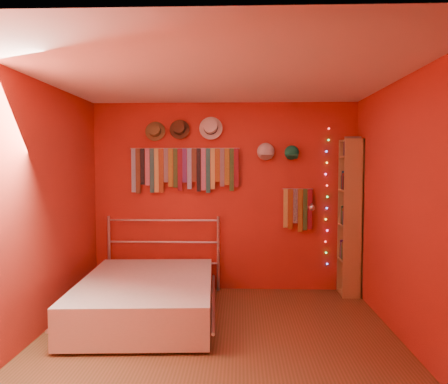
# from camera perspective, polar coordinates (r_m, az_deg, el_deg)

# --- Properties ---
(ground) EXTENTS (3.50, 3.50, 0.00)m
(ground) POSITION_cam_1_polar(r_m,az_deg,el_deg) (4.41, -0.85, -18.78)
(ground) COLOR brown
(ground) RESTS_ON ground
(back_wall) EXTENTS (3.50, 0.02, 2.50)m
(back_wall) POSITION_cam_1_polar(r_m,az_deg,el_deg) (5.84, 0.03, -0.62)
(back_wall) COLOR maroon
(back_wall) RESTS_ON ground
(right_wall) EXTENTS (0.02, 3.50, 2.50)m
(right_wall) POSITION_cam_1_polar(r_m,az_deg,el_deg) (4.37, 22.72, -2.29)
(right_wall) COLOR maroon
(right_wall) RESTS_ON ground
(left_wall) EXTENTS (0.02, 3.50, 2.50)m
(left_wall) POSITION_cam_1_polar(r_m,az_deg,el_deg) (4.54, -23.53, -2.11)
(left_wall) COLOR maroon
(left_wall) RESTS_ON ground
(ceiling) EXTENTS (3.50, 3.50, 0.02)m
(ceiling) POSITION_cam_1_polar(r_m,az_deg,el_deg) (4.16, -0.89, 15.00)
(ceiling) COLOR white
(ceiling) RESTS_ON back_wall
(tie_rack) EXTENTS (1.45, 0.03, 0.60)m
(tie_rack) POSITION_cam_1_polar(r_m,az_deg,el_deg) (5.80, -5.26, 3.19)
(tie_rack) COLOR silver
(tie_rack) RESTS_ON back_wall
(small_tie_rack) EXTENTS (0.40, 0.03, 0.57)m
(small_tie_rack) POSITION_cam_1_polar(r_m,az_deg,el_deg) (5.83, 9.64, -2.06)
(small_tie_rack) COLOR silver
(small_tie_rack) RESTS_ON back_wall
(fedora_olive) EXTENTS (0.26, 0.14, 0.26)m
(fedora_olive) POSITION_cam_1_polar(r_m,az_deg,el_deg) (5.85, -9.04, 7.94)
(fedora_olive) COLOR brown
(fedora_olive) RESTS_ON back_wall
(fedora_brown) EXTENTS (0.26, 0.14, 0.26)m
(fedora_brown) POSITION_cam_1_polar(r_m,az_deg,el_deg) (5.80, -5.87, 8.23)
(fedora_brown) COLOR #472B19
(fedora_brown) RESTS_ON back_wall
(fedora_white) EXTENTS (0.31, 0.17, 0.30)m
(fedora_white) POSITION_cam_1_polar(r_m,az_deg,el_deg) (5.76, -1.76, 8.46)
(fedora_white) COLOR silver
(fedora_white) RESTS_ON back_wall
(cap_white) EXTENTS (0.20, 0.25, 0.20)m
(cap_white) POSITION_cam_1_polar(r_m,az_deg,el_deg) (5.78, 5.47, 5.26)
(cap_white) COLOR beige
(cap_white) RESTS_ON back_wall
(cap_green) EXTENTS (0.18, 0.23, 0.18)m
(cap_green) POSITION_cam_1_polar(r_m,az_deg,el_deg) (5.81, 8.84, 5.10)
(cap_green) COLOR #19744D
(cap_green) RESTS_ON back_wall
(fairy_lights) EXTENTS (0.06, 0.02, 1.81)m
(fairy_lights) POSITION_cam_1_polar(r_m,az_deg,el_deg) (5.91, 13.29, -0.62)
(fairy_lights) COLOR #FF3333
(fairy_lights) RESTS_ON back_wall
(reading_lamp) EXTENTS (0.08, 0.33, 0.10)m
(reading_lamp) POSITION_cam_1_polar(r_m,az_deg,el_deg) (5.67, 11.35, -2.00)
(reading_lamp) COLOR silver
(reading_lamp) RESTS_ON back_wall
(bookshelf) EXTENTS (0.25, 0.34, 2.00)m
(bookshelf) POSITION_cam_1_polar(r_m,az_deg,el_deg) (5.82, 16.51, -3.08)
(bookshelf) COLOR #A28049
(bookshelf) RESTS_ON ground
(bed) EXTENTS (1.62, 2.10, 0.99)m
(bed) POSITION_cam_1_polar(r_m,az_deg,el_deg) (5.00, -10.03, -13.27)
(bed) COLOR silver
(bed) RESTS_ON ground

